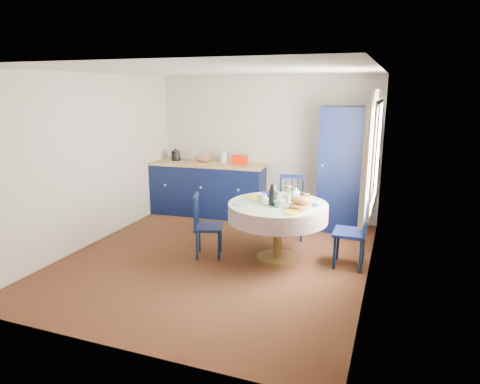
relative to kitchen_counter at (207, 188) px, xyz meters
The scene contains 17 objects.
floor 2.20m from the kitchen_counter, 62.25° to the right, with size 4.50×4.50×0.00m, color black.
ceiling 2.94m from the kitchen_counter, 62.25° to the right, with size 4.50×4.50×0.00m, color white.
wall_back 1.30m from the kitchen_counter, 19.27° to the left, with size 4.00×0.02×2.50m, color silver.
wall_left 2.28m from the kitchen_counter, 117.75° to the right, with size 0.02×4.50×2.50m, color silver.
wall_right 3.63m from the kitchen_counter, 32.35° to the right, with size 0.02×4.50×2.50m, color silver.
window 3.51m from the kitchen_counter, 28.45° to the right, with size 0.10×1.74×1.45m.
kitchen_counter is the anchor object (origin of this frame).
pantry_cabinet 2.45m from the kitchen_counter, ahead, with size 0.73×0.54×2.01m.
dining_table 2.47m from the kitchen_counter, 42.77° to the right, with size 1.32×1.32×1.08m.
chair_left 2.05m from the kitchen_counter, 65.98° to the right, with size 0.48×0.49×0.88m.
chair_far 1.87m from the kitchen_counter, 21.46° to the right, with size 0.50×0.49×0.97m.
chair_right 3.18m from the kitchen_counter, 28.94° to the right, with size 0.41×0.43×0.96m.
mug_a 2.32m from the kitchen_counter, 46.54° to the right, with size 0.13×0.13×0.10m, color silver.
mug_b 2.65m from the kitchen_counter, 45.45° to the right, with size 0.09×0.09×0.09m, color #2B7168.
mug_c 2.53m from the kitchen_counter, 33.38° to the right, with size 0.13×0.13×0.10m, color black.
mug_d 2.11m from the kitchen_counter, 39.19° to the right, with size 0.10×0.10×0.09m, color silver.
cobalt_bowl 2.18m from the kitchen_counter, 41.54° to the right, with size 0.24×0.24×0.06m, color #070570.
Camera 1 is at (2.23, -5.07, 2.29)m, focal length 32.00 mm.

